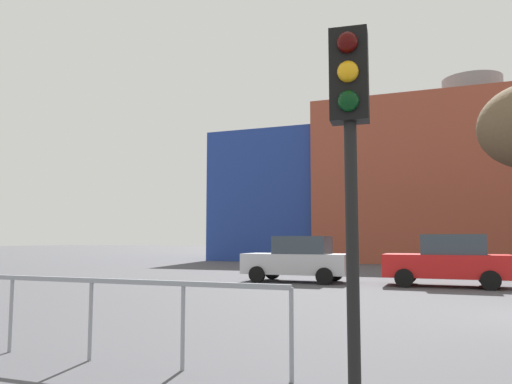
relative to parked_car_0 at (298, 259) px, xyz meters
name	(u,v)px	position (x,y,z in m)	size (l,w,h in m)	color
building_backdrop	(476,186)	(6.97, 19.87, 4.34)	(36.41, 11.02, 12.74)	#9E4733
parked_car_0	(298,259)	(0.00, 0.00, 0.00)	(3.78, 1.86, 1.64)	silver
parked_car_1	(448,260)	(5.06, 0.00, 0.02)	(3.89, 1.91, 1.69)	red
traffic_light_near_left	(350,125)	(4.30, -12.94, 1.79)	(0.38, 0.38, 3.53)	black
pedestrian_railing	(91,296)	(0.85, -12.31, -0.01)	(5.37, 0.06, 1.03)	gray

